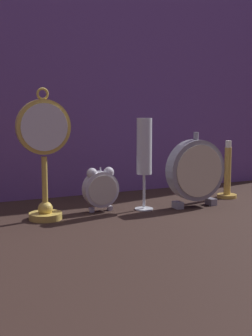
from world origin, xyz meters
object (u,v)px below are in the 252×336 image
(pocket_watch_on_stand, at_px, (44,154))
(champagne_flute, at_px, (144,152))
(brass_candlestick, at_px, (227,178))
(alarm_clock_twin_bell, at_px, (101,187))
(mantel_clock_silver, at_px, (196,171))

(pocket_watch_on_stand, bearing_deg, champagne_flute, -1.23)
(brass_candlestick, bearing_deg, champagne_flute, -173.08)
(alarm_clock_twin_bell, bearing_deg, champagne_flute, -14.33)
(pocket_watch_on_stand, height_order, alarm_clock_twin_bell, pocket_watch_on_stand)
(pocket_watch_on_stand, distance_m, alarm_clock_twin_bell, 0.18)
(champagne_flute, bearing_deg, mantel_clock_silver, -11.14)
(alarm_clock_twin_bell, height_order, champagne_flute, champagne_flute)
(pocket_watch_on_stand, relative_size, brass_candlestick, 1.86)
(champagne_flute, height_order, brass_candlestick, champagne_flute)
(alarm_clock_twin_bell, xyz_separation_m, brass_candlestick, (0.41, 0.01, -0.00))
(mantel_clock_silver, bearing_deg, alarm_clock_twin_bell, 167.45)
(alarm_clock_twin_bell, height_order, mantel_clock_silver, mantel_clock_silver)
(mantel_clock_silver, height_order, champagne_flute, champagne_flute)
(alarm_clock_twin_bell, relative_size, champagne_flute, 0.48)
(pocket_watch_on_stand, height_order, brass_candlestick, pocket_watch_on_stand)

